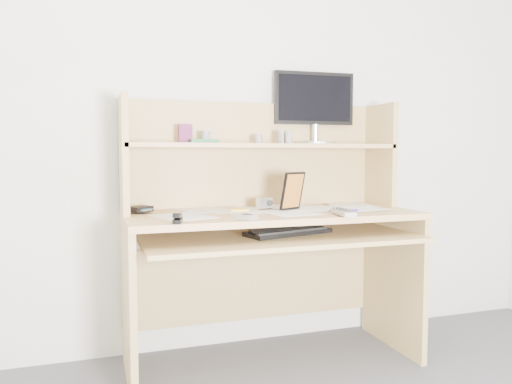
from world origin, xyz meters
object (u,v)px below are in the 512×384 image
object	(u,v)px
monitor	(314,106)
keyboard	(288,231)
tv_remote	(343,212)
game_case	(293,191)
desk	(267,221)

from	to	relation	value
monitor	keyboard	bearing A→B (deg)	-127.39
keyboard	tv_remote	size ratio (longest dim) A/B	2.25
keyboard	game_case	bearing A→B (deg)	40.82
tv_remote	monitor	bearing A→B (deg)	88.70
desk	tv_remote	xyz separation A→B (m)	(0.25, -0.34, 0.07)
tv_remote	desk	bearing A→B (deg)	134.97
desk	game_case	size ratio (longest dim) A/B	7.50
game_case	keyboard	bearing A→B (deg)	-149.68
game_case	monitor	world-z (taller)	monitor
tv_remote	game_case	size ratio (longest dim) A/B	1.06
desk	game_case	bearing A→B (deg)	-40.17
keyboard	tv_remote	xyz separation A→B (m)	(0.20, -0.16, 0.10)
tv_remote	monitor	size ratio (longest dim) A/B	0.44
monitor	game_case	bearing A→B (deg)	-129.24
tv_remote	keyboard	bearing A→B (deg)	149.20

